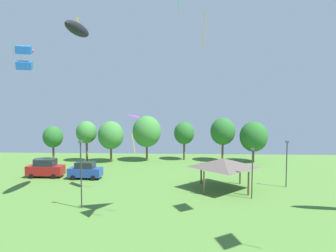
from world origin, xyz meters
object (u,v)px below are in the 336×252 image
Objects in this scene: treeline_tree_6 at (254,137)px; parked_car_second_from_left at (85,170)px; light_post_0 at (252,170)px; park_pavilion at (223,163)px; light_post_2 at (287,161)px; treeline_tree_2 at (111,135)px; kite_flying_7 at (78,29)px; treeline_tree_5 at (223,131)px; kite_flying_5 at (24,58)px; light_post_1 at (81,170)px; treeline_tree_4 at (184,133)px; kite_flying_3 at (126,123)px; treeline_tree_1 at (86,132)px; parked_car_leftmost at (46,168)px; treeline_tree_3 at (147,131)px; kite_flying_9 at (27,51)px; treeline_tree_0 at (53,137)px.

parked_car_second_from_left is at bearing -153.16° from treeline_tree_6.
park_pavilion is at bearing 126.21° from light_post_0.
treeline_tree_2 reaches higher than light_post_2.
treeline_tree_5 is at bearing 51.55° from kite_flying_7.
kite_flying_5 is 0.42× the size of park_pavilion.
light_post_1 is 27.27m from treeline_tree_4.
kite_flying_3 is 29.22m from treeline_tree_1.
light_post_1 is at bearing -132.32° from treeline_tree_6.
parked_car_leftmost is 0.69× the size of treeline_tree_1.
treeline_tree_6 is at bearing -1.11° from treeline_tree_3.
parked_car_leftmost is at bearing -158.59° from treeline_tree_6.
treeline_tree_0 is (-4.33, 16.22, -11.92)m from kite_flying_9.
treeline_tree_3 reaches higher than treeline_tree_1.
kite_flying_9 is 0.40× the size of treeline_tree_1.
kite_flying_7 is 0.75× the size of treeline_tree_5.
treeline_tree_2 is at bearing 59.73° from parked_car_leftmost.
treeline_tree_5 is at bearing 1.29° from treeline_tree_0.
treeline_tree_5 is (2.26, 17.34, 2.07)m from park_pavilion.
treeline_tree_3 is (6.67, 12.97, 4.02)m from parked_car_second_from_left.
park_pavilion is (23.20, -4.68, 1.87)m from parked_car_leftmost.
kite_flying_9 is at bearing -144.26° from parked_car_second_from_left.
treeline_tree_2 reaches higher than treeline_tree_0.
kite_flying_7 is 0.94× the size of treeline_tree_0.
treeline_tree_3 is 13.14m from treeline_tree_5.
parked_car_leftmost is at bearing -144.14° from treeline_tree_4.
treeline_tree_3 is at bearing 82.00° from light_post_1.
treeline_tree_1 is 1.03× the size of treeline_tree_4.
kite_flying_3 is 0.47× the size of kite_flying_7.
treeline_tree_1 reaches higher than treeline_tree_0.
kite_flying_5 is at bearing -113.67° from treeline_tree_3.
kite_flying_5 is 0.40× the size of light_post_1.
light_post_2 is (30.58, 0.69, -12.88)m from kite_flying_9.
light_post_1 is at bearing -61.21° from treeline_tree_0.
treeline_tree_2 is at bearing 137.10° from park_pavilion.
treeline_tree_0 is (-9.78, 12.61, 3.01)m from parked_car_second_from_left.
light_post_1 is at bearing -124.06° from treeline_tree_5.
kite_flying_5 is 0.59× the size of parked_car_second_from_left.
treeline_tree_1 is at bearing -178.79° from treeline_tree_6.
kite_flying_7 is 0.72× the size of treeline_tree_3.
kite_flying_3 is 27.69m from treeline_tree_3.
treeline_tree_1 is 0.93× the size of treeline_tree_5.
kite_flying_3 is at bearing -44.86° from kite_flying_7.
kite_flying_3 reaches higher than treeline_tree_4.
parked_car_second_from_left is 25.38m from light_post_2.
light_post_0 is (25.49, -3.88, -13.00)m from kite_flying_9.
parked_car_leftmost is (-0.21, 4.23, -14.84)m from kite_flying_9.
kite_flying_9 is at bearing -111.98° from treeline_tree_2.
kite_flying_3 is 32.07m from treeline_tree_6.
kite_flying_5 is 6.16m from kite_flying_9.
treeline_tree_2 is at bearing -5.51° from treeline_tree_0.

